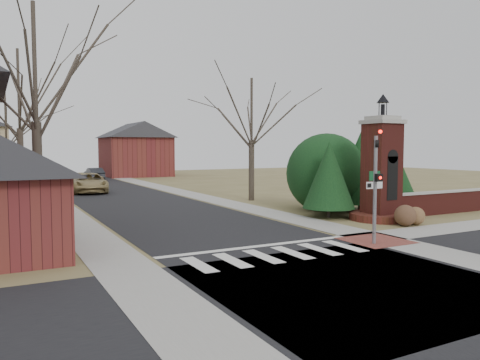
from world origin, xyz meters
TOP-DOWN VIEW (x-y plane):
  - ground at (0.00, 0.00)m, footprint 120.00×120.00m
  - main_street at (0.00, 22.00)m, footprint 8.00×70.00m
  - cross_street at (0.00, -3.00)m, footprint 120.00×8.00m
  - crosswalk_zone at (0.00, 0.80)m, footprint 8.00×2.20m
  - stop_bar at (0.00, 2.30)m, footprint 8.00×0.35m
  - sidewalk_right_main at (5.20, 22.00)m, footprint 2.00×60.00m
  - sidewalk_left at (-5.20, 22.00)m, footprint 2.00×60.00m
  - curb_apron at (4.80, 1.00)m, footprint 2.40×2.40m
  - traffic_signal_pole at (4.30, 0.57)m, footprint 0.28×0.41m
  - sign_post at (5.59, 1.99)m, footprint 0.90×0.07m
  - brick_gate_monument at (9.00, 4.99)m, footprint 3.20×3.20m
  - brick_garden_wall at (13.50, 5.00)m, footprint 7.50×0.50m
  - garage_left at (-8.52, 4.49)m, footprint 4.80×4.80m
  - house_distant_right at (7.99, 47.99)m, footprint 8.80×8.80m
  - evergreen_near at (7.20, 7.00)m, footprint 2.80×2.80m
  - evergreen_mid at (10.50, 8.20)m, footprint 3.40×3.40m
  - evergreen_far at (12.50, 7.20)m, footprint 2.40×2.40m
  - evergreen_mass at (9.00, 9.50)m, footprint 4.80×4.80m
  - bare_tree_0 at (-7.00, 9.00)m, footprint 8.05×8.05m
  - bare_tree_1 at (-7.00, 22.00)m, footprint 8.40×8.40m
  - bare_tree_2 at (-7.50, 35.00)m, footprint 7.35×7.35m
  - bare_tree_3 at (7.50, 16.00)m, footprint 7.00×7.00m
  - pickup_truck at (-1.61, 27.25)m, footprint 3.33×6.07m
  - distant_car at (1.60, 42.41)m, footprint 1.70×4.36m
  - dry_shrub_left at (8.60, 3.00)m, footprint 1.02×1.02m
  - dry_shrub_right at (9.30, 3.00)m, footprint 0.88×0.88m

SIDE VIEW (x-z plane):
  - ground at x=0.00m, z-range 0.00..0.00m
  - main_street at x=0.00m, z-range 0.00..0.01m
  - cross_street at x=0.00m, z-range 0.00..0.01m
  - crosswalk_zone at x=0.00m, z-range 0.00..0.02m
  - stop_bar at x=0.00m, z-range 0.00..0.02m
  - sidewalk_right_main at x=5.20m, z-range 0.00..0.02m
  - sidewalk_left at x=-5.20m, z-range 0.00..0.02m
  - curb_apron at x=4.80m, z-range 0.00..0.02m
  - dry_shrub_right at x=9.30m, z-range 0.00..0.88m
  - dry_shrub_left at x=8.60m, z-range 0.00..1.02m
  - brick_garden_wall at x=13.50m, z-range 0.01..1.31m
  - distant_car at x=1.60m, z-range 0.00..1.41m
  - pickup_truck at x=-1.61m, z-range 0.00..1.61m
  - evergreen_far at x=12.50m, z-range 0.25..3.55m
  - sign_post at x=5.59m, z-range 0.57..3.32m
  - brick_gate_monument at x=9.00m, z-range -1.07..5.40m
  - garage_left at x=-8.52m, z-range 0.09..4.38m
  - evergreen_near at x=7.20m, z-range 0.25..4.35m
  - evergreen_mass at x=9.00m, z-range 0.00..4.80m
  - traffic_signal_pole at x=4.30m, z-range 0.34..4.84m
  - evergreen_mid at x=10.50m, z-range 0.25..4.95m
  - house_distant_right at x=7.99m, z-range 0.00..7.30m
  - bare_tree_3 at x=7.50m, z-range 1.84..11.54m
  - bare_tree_2 at x=-7.50m, z-range 1.93..12.12m
  - bare_tree_0 at x=-7.00m, z-range 2.12..13.27m
  - bare_tree_1 at x=-7.00m, z-range 2.21..13.85m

